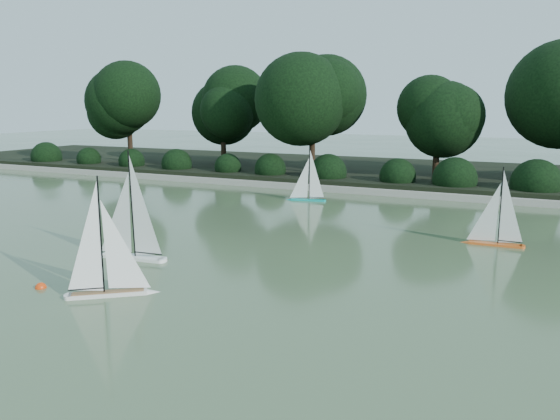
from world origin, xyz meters
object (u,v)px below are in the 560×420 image
object	(u,v)px
sailboat_white_a	(126,241)
sailboat_white_b	(114,276)
sailboat_teal	(305,192)
race_buoy	(41,288)
sailboat_orange	(491,232)

from	to	relation	value
sailboat_white_a	sailboat_white_b	bearing A→B (deg)	-54.23
sailboat_white_b	sailboat_teal	world-z (taller)	sailboat_white_b
sailboat_teal	race_buoy	world-z (taller)	sailboat_teal
sailboat_white_a	race_buoy	xyz separation A→B (m)	(-0.08, -1.72, -0.30)
sailboat_teal	race_buoy	size ratio (longest dim) A/B	9.69
sailboat_teal	sailboat_white_a	bearing A→B (deg)	-94.86
sailboat_orange	race_buoy	size ratio (longest dim) A/B	9.89
race_buoy	sailboat_white_b	bearing A→B (deg)	10.82
sailboat_white_a	sailboat_orange	distance (m)	6.52
sailboat_white_a	sailboat_teal	distance (m)	6.50
sailboat_white_b	race_buoy	size ratio (longest dim) A/B	11.08
sailboat_white_b	sailboat_teal	xyz separation A→B (m)	(-0.53, 7.97, -0.03)
sailboat_white_b	sailboat_orange	bearing A→B (deg)	48.87
sailboat_teal	race_buoy	bearing A→B (deg)	-94.41
race_buoy	sailboat_teal	bearing A→B (deg)	85.59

